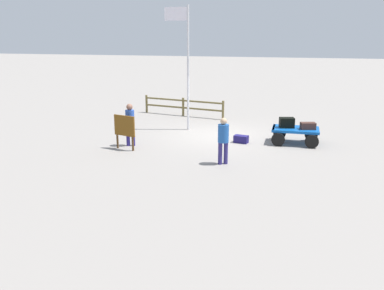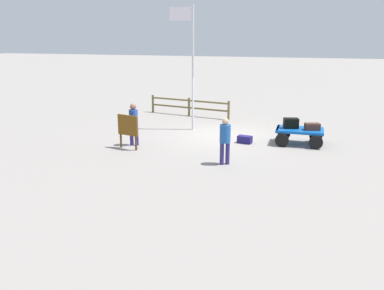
# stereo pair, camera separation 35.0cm
# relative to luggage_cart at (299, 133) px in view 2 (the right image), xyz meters

# --- Properties ---
(ground_plane) EXTENTS (120.00, 120.00, 0.00)m
(ground_plane) POSITION_rel_luggage_cart_xyz_m (3.22, -0.50, -0.46)
(ground_plane) COLOR gray
(luggage_cart) EXTENTS (1.82, 1.33, 0.62)m
(luggage_cart) POSITION_rel_luggage_cart_xyz_m (0.00, 0.00, 0.00)
(luggage_cart) COLOR #0F52AC
(luggage_cart) RESTS_ON ground
(suitcase_navy) EXTENTS (0.64, 0.47, 0.27)m
(suitcase_navy) POSITION_rel_luggage_cart_xyz_m (-0.49, 0.08, 0.30)
(suitcase_navy) COLOR #462A22
(suitcase_navy) RESTS_ON luggage_cart
(suitcase_grey) EXTENTS (0.65, 0.51, 0.40)m
(suitcase_grey) POSITION_rel_luggage_cart_xyz_m (0.34, -0.03, 0.37)
(suitcase_grey) COLOR black
(suitcase_grey) RESTS_ON luggage_cart
(suitcase_tan) EXTENTS (0.61, 0.42, 0.30)m
(suitcase_tan) POSITION_rel_luggage_cart_xyz_m (2.09, 0.44, -0.31)
(suitcase_tan) COLOR navy
(suitcase_tan) RESTS_ON ground
(worker_lead) EXTENTS (0.49, 0.49, 1.59)m
(worker_lead) POSITION_rel_luggage_cart_xyz_m (2.30, 3.42, 0.48)
(worker_lead) COLOR navy
(worker_lead) RESTS_ON ground
(worker_trailing) EXTENTS (0.43, 0.43, 1.67)m
(worker_trailing) POSITION_rel_luggage_cart_xyz_m (6.23, 1.97, 0.52)
(worker_trailing) COLOR navy
(worker_trailing) RESTS_ON ground
(flagpole) EXTENTS (1.10, 0.10, 5.47)m
(flagpole) POSITION_rel_luggage_cart_xyz_m (4.90, -1.33, 2.83)
(flagpole) COLOR silver
(flagpole) RESTS_ON ground
(signboard) EXTENTS (0.91, 0.32, 1.31)m
(signboard) POSITION_rel_luggage_cart_xyz_m (6.23, 2.53, 0.38)
(signboard) COLOR #4C3319
(signboard) RESTS_ON ground
(wooden_fence) EXTENTS (4.59, 1.04, 0.96)m
(wooden_fence) POSITION_rel_luggage_cart_xyz_m (5.86, -4.44, 0.11)
(wooden_fence) COLOR brown
(wooden_fence) RESTS_ON ground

